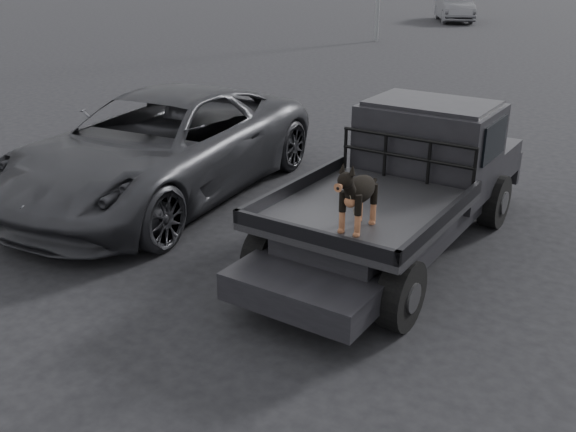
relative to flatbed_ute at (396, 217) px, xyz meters
The scene contains 7 objects.
ground 1.83m from the flatbed_ute, 96.11° to the right, with size 120.00×120.00×0.00m, color black.
flatbed_ute is the anchor object (origin of this frame).
ute_cab 1.31m from the flatbed_ute, 90.00° to the left, with size 1.72×1.30×0.88m, color black, non-canonical shape.
headache_rack 0.76m from the flatbed_ute, 90.00° to the left, with size 1.80×0.08×0.55m, color black, non-canonical shape.
dog 1.76m from the flatbed_ute, 82.03° to the right, with size 0.32×0.60×0.74m, color black, non-canonical shape.
parked_suv 3.96m from the flatbed_ute, behind, with size 2.72×5.89×1.64m, color #2A2B2F.
distant_car_a 31.11m from the flatbed_ute, 108.47° to the left, with size 1.64×4.71×1.55m, color #4C4D51.
Camera 1 is at (3.21, -5.40, 3.63)m, focal length 40.00 mm.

